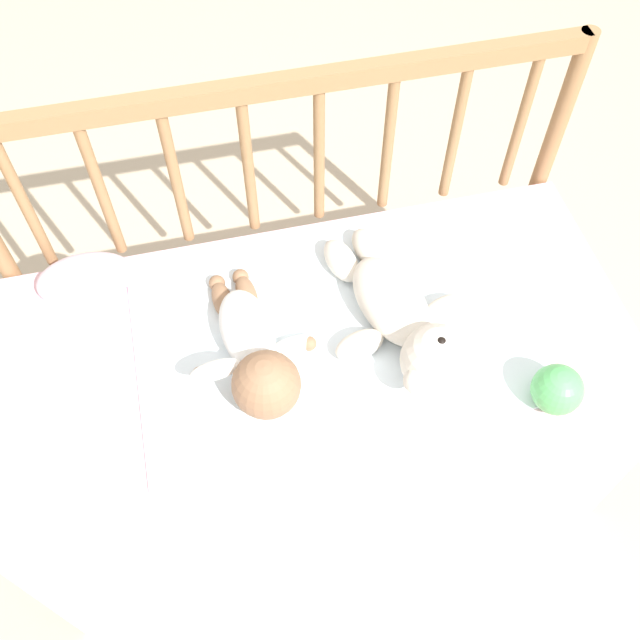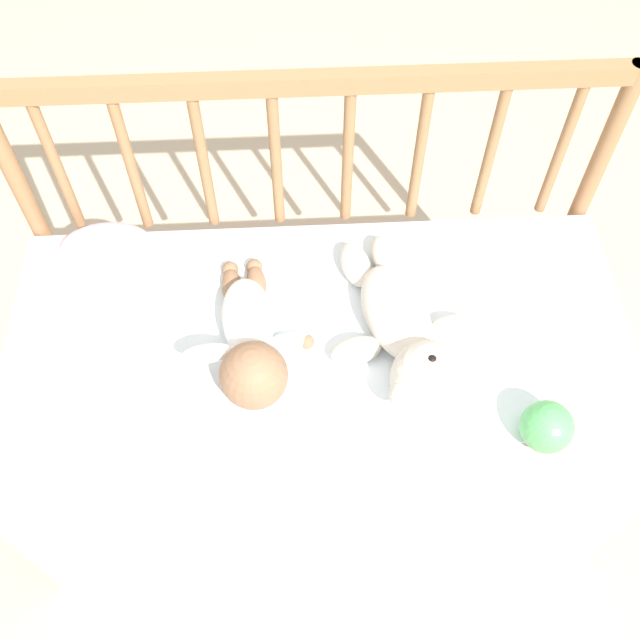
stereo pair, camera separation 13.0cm
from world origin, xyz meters
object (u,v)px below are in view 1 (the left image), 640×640
object	(u,v)px
teddy_bear	(407,322)
baby	(255,353)
small_pillow	(85,278)
toy_ball	(557,389)

from	to	relation	value
teddy_bear	baby	distance (m)	0.28
baby	small_pillow	distance (m)	0.39
teddy_bear	toy_ball	xyz separation A→B (m)	(0.22, -0.19, -0.01)
teddy_bear	small_pillow	world-z (taller)	teddy_bear
baby	small_pillow	world-z (taller)	baby
toy_ball	teddy_bear	bearing A→B (deg)	138.18
baby	toy_ball	bearing A→B (deg)	-21.05
baby	toy_ball	world-z (taller)	baby
baby	small_pillow	xyz separation A→B (m)	(-0.29, 0.26, -0.02)
small_pillow	teddy_bear	bearing A→B (deg)	-23.82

